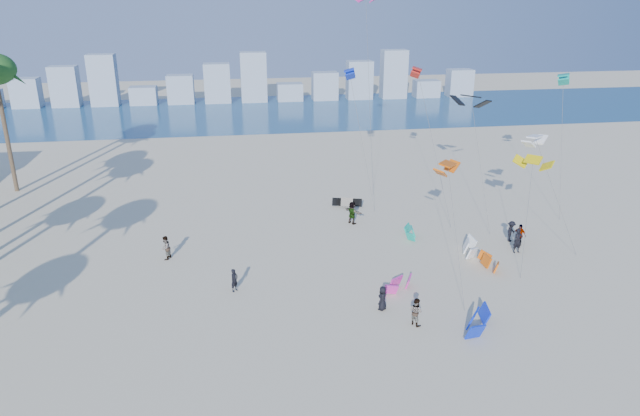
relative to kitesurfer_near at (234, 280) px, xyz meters
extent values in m
plane|color=navy|center=(2.94, 58.44, -0.77)|extent=(220.00, 220.00, 0.00)
imported|color=black|center=(0.00, 0.00, 0.00)|extent=(0.65, 0.67, 1.55)
imported|color=gray|center=(10.34, -5.62, 0.07)|extent=(0.96, 1.03, 1.69)
imported|color=black|center=(8.85, -3.70, 0.00)|extent=(0.85, 0.90, 1.54)
imported|color=gray|center=(21.50, 4.06, 0.08)|extent=(0.95, 1.05, 1.72)
imported|color=black|center=(21.21, 4.88, 0.05)|extent=(1.19, 1.17, 1.65)
imported|color=gray|center=(9.83, 10.33, 0.18)|extent=(1.50, 1.76, 1.91)
imported|color=black|center=(20.76, 2.86, 0.16)|extent=(0.71, 0.49, 1.87)
imported|color=gray|center=(-4.83, 5.56, 0.11)|extent=(0.97, 1.06, 1.77)
cylinder|color=#595959|center=(13.48, -3.02, 3.42)|extent=(0.61, 3.20, 8.39)
cylinder|color=#595959|center=(20.03, 8.99, 4.28)|extent=(0.45, 5.21, 10.12)
cylinder|color=#595959|center=(23.40, 3.08, 3.41)|extent=(2.99, 2.79, 8.38)
cylinder|color=#595959|center=(11.51, 14.75, 5.09)|extent=(1.69, 4.33, 11.73)
cylinder|color=#595959|center=(16.80, 11.13, 5.27)|extent=(1.78, 5.96, 12.09)
cylinder|color=#595959|center=(20.47, 1.51, 2.61)|extent=(2.68, 5.12, 6.78)
cylinder|color=#595959|center=(13.24, 19.74, 8.23)|extent=(0.06, 5.25, 18.01)
cylinder|color=#595959|center=(27.66, 10.21, 5.03)|extent=(0.59, 3.52, 11.62)
cylinder|color=brown|center=(-20.62, 23.44, 5.01)|extent=(0.40, 0.40, 11.57)
cube|color=#9EADBF|center=(-32.86, 68.44, 1.63)|extent=(4.40, 3.00, 4.80)
cube|color=#9EADBF|center=(-26.66, 68.44, 2.53)|extent=(4.40, 3.00, 6.60)
cube|color=#9EADBF|center=(-20.46, 68.44, 3.43)|extent=(4.40, 3.00, 8.40)
cube|color=#9EADBF|center=(-14.26, 68.44, 0.73)|extent=(4.40, 3.00, 3.00)
cube|color=#9EADBF|center=(-8.06, 68.44, 1.63)|extent=(4.40, 3.00, 4.80)
cube|color=#9EADBF|center=(-1.86, 68.44, 2.53)|extent=(4.40, 3.00, 6.60)
cube|color=#9EADBF|center=(4.34, 68.44, 3.43)|extent=(4.40, 3.00, 8.40)
cube|color=#9EADBF|center=(10.54, 68.44, 0.73)|extent=(4.40, 3.00, 3.00)
cube|color=#9EADBF|center=(16.74, 68.44, 1.63)|extent=(4.40, 3.00, 4.80)
cube|color=#9EADBF|center=(22.94, 68.44, 2.53)|extent=(4.40, 3.00, 6.60)
cube|color=#9EADBF|center=(29.14, 68.44, 3.43)|extent=(4.40, 3.00, 8.40)
cube|color=#9EADBF|center=(35.34, 68.44, 0.73)|extent=(4.40, 3.00, 3.00)
cube|color=#9EADBF|center=(41.54, 68.44, 1.63)|extent=(4.40, 3.00, 4.80)
camera|label=1|loc=(0.45, -34.01, 17.53)|focal=32.84mm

